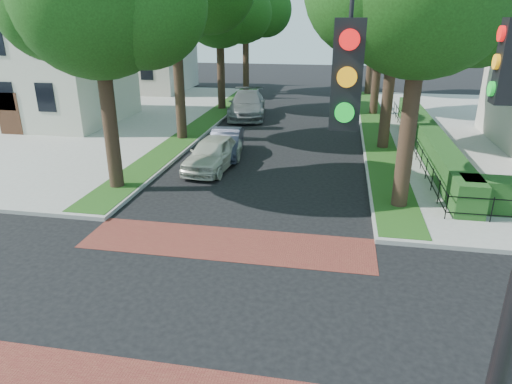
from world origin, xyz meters
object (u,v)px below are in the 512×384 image
Objects in this scene: traffic_signal at (508,214)px; parked_car_middle at (226,143)px; parked_car_rear at (247,105)px; parked_car_front at (213,153)px.

parked_car_middle is (-7.19, 16.81, -4.04)m from traffic_signal.
traffic_signal is 1.35× the size of parked_car_rear.
traffic_signal is 27.81m from parked_car_rear.
parked_car_front reaches higher than parked_car_middle.
parked_car_rear is at bearing 98.71° from parked_car_front.
parked_car_rear is (-8.04, 26.34, -3.85)m from traffic_signal.
parked_car_rear is at bearing 106.98° from traffic_signal.
parked_car_front is at bearing -99.39° from parked_car_middle.
parked_car_middle is at bearing 92.38° from parked_car_front.
traffic_signal reaches higher than parked_car_middle.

